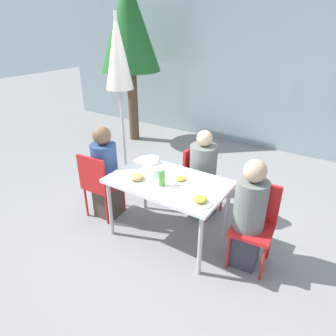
% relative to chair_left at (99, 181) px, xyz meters
% --- Properties ---
extents(ground_plane, '(24.00, 24.00, 0.00)m').
position_rel_chair_left_xyz_m(ground_plane, '(0.93, 0.13, -0.51)').
color(ground_plane, gray).
extents(building_facade, '(10.00, 0.20, 3.00)m').
position_rel_chair_left_xyz_m(building_facade, '(0.93, 3.58, 0.99)').
color(building_facade, '#89999E').
rests_on(building_facade, ground).
extents(dining_table, '(1.27, 0.77, 0.74)m').
position_rel_chair_left_xyz_m(dining_table, '(0.93, 0.13, 0.17)').
color(dining_table, white).
rests_on(dining_table, ground).
extents(chair_left, '(0.42, 0.42, 0.87)m').
position_rel_chair_left_xyz_m(chair_left, '(0.00, 0.00, 0.00)').
color(chair_left, red).
rests_on(chair_left, ground).
extents(person_left, '(0.31, 0.31, 1.20)m').
position_rel_chair_left_xyz_m(person_left, '(0.05, 0.08, 0.07)').
color(person_left, '#473D33').
rests_on(person_left, ground).
extents(chair_right, '(0.43, 0.43, 0.87)m').
position_rel_chair_left_xyz_m(chair_right, '(1.86, 0.29, 0.00)').
color(chair_right, red).
rests_on(chair_right, ground).
extents(person_right, '(0.31, 0.31, 1.18)m').
position_rel_chair_left_xyz_m(person_right, '(1.82, 0.20, 0.05)').
color(person_right, '#383842').
rests_on(person_right, ground).
extents(chair_far, '(0.46, 0.46, 0.87)m').
position_rel_chair_left_xyz_m(chair_far, '(0.96, 0.83, 0.00)').
color(chair_far, red).
rests_on(chair_far, ground).
extents(person_far, '(0.34, 0.34, 1.14)m').
position_rel_chair_left_xyz_m(person_far, '(1.03, 0.76, 0.02)').
color(person_far, '#383842').
rests_on(person_far, ground).
extents(closed_umbrella, '(0.37, 0.37, 2.40)m').
position_rel_chair_left_xyz_m(closed_umbrella, '(-0.34, 0.89, 1.30)').
color(closed_umbrella, '#333333').
rests_on(closed_umbrella, ground).
extents(plate_0, '(0.20, 0.20, 0.06)m').
position_rel_chair_left_xyz_m(plate_0, '(1.06, 0.19, 0.25)').
color(plate_0, white).
rests_on(plate_0, dining_table).
extents(plate_1, '(0.25, 0.25, 0.07)m').
position_rel_chair_left_xyz_m(plate_1, '(1.42, -0.08, 0.26)').
color(plate_1, white).
rests_on(plate_1, dining_table).
extents(plate_2, '(0.28, 0.28, 0.07)m').
position_rel_chair_left_xyz_m(plate_2, '(0.65, -0.06, 0.26)').
color(plate_2, white).
rests_on(plate_2, dining_table).
extents(bottle, '(0.07, 0.07, 0.19)m').
position_rel_chair_left_xyz_m(bottle, '(0.94, 0.01, 0.32)').
color(bottle, '#51A338').
rests_on(bottle, dining_table).
extents(drinking_cup, '(0.08, 0.08, 0.09)m').
position_rel_chair_left_xyz_m(drinking_cup, '(0.77, 0.14, 0.28)').
color(drinking_cup, silver).
rests_on(drinking_cup, dining_table).
extents(salad_bowl, '(0.19, 0.19, 0.06)m').
position_rel_chair_left_xyz_m(salad_bowl, '(0.52, 0.39, 0.26)').
color(salad_bowl, white).
rests_on(salad_bowl, dining_table).
extents(tree_behind_left, '(1.14, 1.14, 3.08)m').
position_rel_chair_left_xyz_m(tree_behind_left, '(-1.45, 2.48, 1.69)').
color(tree_behind_left, brown).
rests_on(tree_behind_left, ground).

